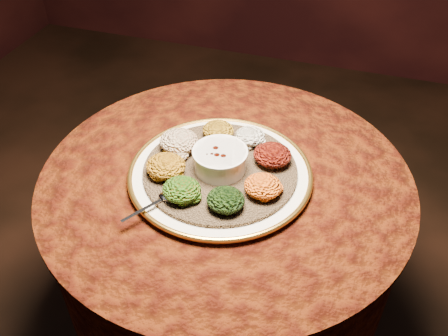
% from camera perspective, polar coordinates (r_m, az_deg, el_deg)
% --- Properties ---
extents(table, '(0.96, 0.96, 0.73)m').
position_cam_1_polar(table, '(1.41, 0.18, -6.34)').
color(table, black).
rests_on(table, ground).
extents(platter, '(0.55, 0.55, 0.02)m').
position_cam_1_polar(platter, '(1.27, -0.44, -0.61)').
color(platter, white).
rests_on(platter, table).
extents(injera, '(0.47, 0.47, 0.01)m').
position_cam_1_polar(injera, '(1.26, -0.44, -0.25)').
color(injera, brown).
rests_on(injera, platter).
extents(stew_bowl, '(0.14, 0.14, 0.06)m').
position_cam_1_polar(stew_bowl, '(1.24, -0.45, 1.09)').
color(stew_bowl, silver).
rests_on(stew_bowl, injera).
extents(spoon, '(0.09, 0.12, 0.01)m').
position_cam_1_polar(spoon, '(1.18, -7.02, -3.50)').
color(spoon, silver).
rests_on(spoon, injera).
extents(portion_ayib, '(0.08, 0.08, 0.04)m').
position_cam_1_polar(portion_ayib, '(1.33, 2.98, 3.64)').
color(portion_ayib, silver).
rests_on(portion_ayib, injera).
extents(portion_kitfo, '(0.10, 0.09, 0.05)m').
position_cam_1_polar(portion_kitfo, '(1.27, 5.55, 1.50)').
color(portion_kitfo, black).
rests_on(portion_kitfo, injera).
extents(portion_tikil, '(0.09, 0.09, 0.04)m').
position_cam_1_polar(portion_tikil, '(1.18, 4.47, -2.08)').
color(portion_tikil, '#B6780F').
rests_on(portion_tikil, injera).
extents(portion_gomen, '(0.09, 0.08, 0.04)m').
position_cam_1_polar(portion_gomen, '(1.14, 0.19, -3.65)').
color(portion_gomen, black).
rests_on(portion_gomen, injera).
extents(portion_mixveg, '(0.09, 0.09, 0.04)m').
position_cam_1_polar(portion_mixveg, '(1.17, -4.86, -2.48)').
color(portion_mixveg, '#953209').
rests_on(portion_mixveg, injera).
extents(portion_kik, '(0.10, 0.09, 0.05)m').
position_cam_1_polar(portion_kik, '(1.24, -6.66, 0.24)').
color(portion_kik, '#A76D0E').
rests_on(portion_kik, injera).
extents(portion_timatim, '(0.10, 0.10, 0.05)m').
position_cam_1_polar(portion_timatim, '(1.31, -5.16, 3.06)').
color(portion_timatim, maroon).
rests_on(portion_timatim, injera).
extents(portion_shiro, '(0.09, 0.08, 0.04)m').
position_cam_1_polar(portion_shiro, '(1.35, -0.67, 4.32)').
color(portion_shiro, '#9C7112').
rests_on(portion_shiro, injera).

